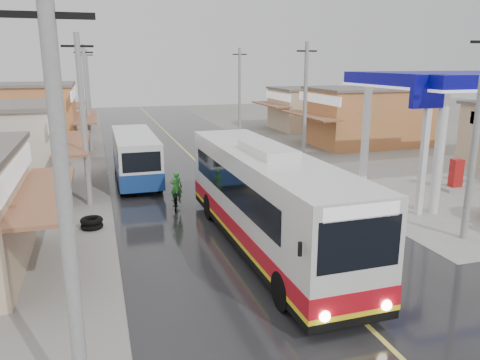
{
  "coord_description": "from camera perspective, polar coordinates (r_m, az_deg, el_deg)",
  "views": [
    {
      "loc": [
        -6.39,
        -13.87,
        6.73
      ],
      "look_at": [
        -0.7,
        4.72,
        1.8
      ],
      "focal_mm": 35.0,
      "sensor_mm": 36.0,
      "label": 1
    }
  ],
  "objects": [
    {
      "name": "second_bus",
      "position": [
        27.57,
        -12.65,
        2.9
      ],
      "size": [
        2.24,
        8.24,
        2.73
      ],
      "rotation": [
        0.0,
        0.0,
        -0.0
      ],
      "color": "silver",
      "rests_on": "road"
    },
    {
      "name": "centre_line",
      "position": [
        30.32,
        -4.42,
        1.41
      ],
      "size": [
        0.15,
        90.0,
        0.01
      ],
      "primitive_type": "cube",
      "color": "#D8CC4C",
      "rests_on": "road"
    },
    {
      "name": "tricycle_near",
      "position": [
        24.92,
        -22.43,
        -0.39
      ],
      "size": [
        1.55,
        2.19,
        1.58
      ],
      "rotation": [
        0.0,
        0.0,
        -0.11
      ],
      "color": "#26262D",
      "rests_on": "ground"
    },
    {
      "name": "tricycle_far",
      "position": [
        25.47,
        -23.18,
        -0.24
      ],
      "size": [
        1.55,
        2.13,
        1.52
      ],
      "rotation": [
        0.0,
        0.0,
        -0.14
      ],
      "color": "#26262D",
      "rests_on": "ground"
    },
    {
      "name": "ground",
      "position": [
        16.69,
        7.16,
        -9.66
      ],
      "size": [
        120.0,
        120.0,
        0.0
      ],
      "primitive_type": "plane",
      "color": "slate",
      "rests_on": "ground"
    },
    {
      "name": "utility_poles_right",
      "position": [
        32.53,
        7.7,
        2.17
      ],
      "size": [
        1.6,
        36.0,
        8.0
      ],
      "primitive_type": null,
      "color": "gray",
      "rests_on": "ground"
    },
    {
      "name": "shopfronts_right",
      "position": [
        34.24,
        22.12,
        1.84
      ],
      "size": [
        11.0,
        44.0,
        4.8
      ],
      "primitive_type": null,
      "color": "beige",
      "rests_on": "ground"
    },
    {
      "name": "cyclist",
      "position": [
        22.09,
        -7.8,
        -2.0
      ],
      "size": [
        0.91,
        1.79,
        1.84
      ],
      "rotation": [
        0.0,
        0.0,
        -0.19
      ],
      "color": "black",
      "rests_on": "ground"
    },
    {
      "name": "utility_poles_left",
      "position": [
        30.63,
        -17.73,
        0.85
      ],
      "size": [
        1.6,
        50.0,
        8.0
      ],
      "primitive_type": null,
      "color": "gray",
      "rests_on": "ground"
    },
    {
      "name": "tyre_stack",
      "position": [
        20.4,
        -17.62,
        -5.02
      ],
      "size": [
        0.92,
        0.92,
        0.47
      ],
      "color": "black",
      "rests_on": "ground"
    },
    {
      "name": "road",
      "position": [
        30.32,
        -4.42,
        1.39
      ],
      "size": [
        12.0,
        90.0,
        0.02
      ],
      "primitive_type": "cube",
      "color": "black",
      "rests_on": "ground"
    },
    {
      "name": "coach_bus",
      "position": [
        16.99,
        3.2,
        -2.42
      ],
      "size": [
        2.96,
        12.44,
        3.87
      ],
      "rotation": [
        0.0,
        0.0,
        0.02
      ],
      "color": "silver",
      "rests_on": "road"
    }
  ]
}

